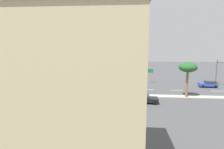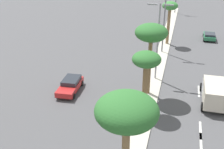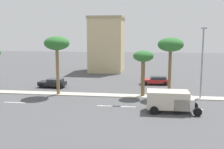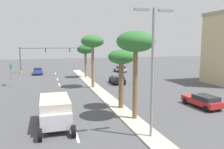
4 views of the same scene
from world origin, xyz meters
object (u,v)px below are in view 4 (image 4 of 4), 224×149
Objects in this scene: traffic_signal_gantry at (41,55)px; sedan_silver_rear at (120,69)px; palm_tree_center at (136,44)px; palm_tree_leading at (85,50)px; palm_tree_near at (121,60)px; sedan_blue_trailing at (38,71)px; sedan_red_near at (203,100)px; box_truck at (55,111)px; sedan_black_right at (117,79)px; directional_road_sign at (11,70)px; palm_tree_front at (93,43)px; street_lamp_near at (153,63)px.

traffic_signal_gantry is 19.07m from sedan_silver_rear.
traffic_signal_gantry is at bearing -76.79° from palm_tree_center.
palm_tree_near is (0.11, 22.29, -0.35)m from palm_tree_leading.
sedan_blue_trailing is (9.27, -30.10, -4.41)m from palm_tree_near.
palm_tree_near reaches higher than sedan_blue_trailing.
sedan_red_near is (-17.29, 35.39, -3.29)m from traffic_signal_gantry.
palm_tree_near is at bearing 89.71° from palm_tree_leading.
traffic_signal_gantry reaches higher than sedan_silver_rear.
palm_tree_leading is 1.13× the size of box_truck.
palm_tree_leading is 22.29m from palm_tree_near.
sedan_silver_rear is 0.99× the size of sedan_blue_trailing.
traffic_signal_gantry is 2.19× the size of palm_tree_center.
sedan_black_right is (-4.05, -17.76, -6.14)m from palm_tree_center.
box_truck is at bearing 92.62° from traffic_signal_gantry.
palm_tree_near is at bearing 127.11° from directional_road_sign.
sedan_blue_trailing is (9.38, -33.64, -6.10)m from palm_tree_center.
sedan_blue_trailing is at bearing -39.79° from palm_tree_leading.
box_truck is at bearing 67.26° from palm_tree_front.
palm_tree_near reaches higher than sedan_black_right.
palm_tree_center reaches higher than directional_road_sign.
sedan_black_right is (4.56, -16.17, 0.00)m from sedan_red_near.
street_lamp_near reaches higher than box_truck.
palm_tree_center is at bearing -95.02° from street_lamp_near.
sedan_silver_rear is at bearing -105.20° from street_lamp_near.
palm_tree_front is 2.04× the size of sedan_silver_rear.
traffic_signal_gantry is at bearing -78.53° from street_lamp_near.
sedan_blue_trailing is 33.47m from box_truck.
street_lamp_near is 2.32× the size of sedan_blue_trailing.
traffic_signal_gantry is 41.87m from street_lamp_near.
palm_tree_center is at bearing 77.15° from sedan_black_right.
directional_road_sign is 27.89m from street_lamp_near.
sedan_black_right is at bearing 69.47° from sedan_silver_rear.
sedan_silver_rear is (-9.57, -6.67, -4.78)m from palm_tree_leading.
palm_tree_front is at bearing 27.55° from sedan_black_right.
palm_tree_leading is (-13.04, -5.20, 2.87)m from directional_road_sign.
palm_tree_near is 0.78× the size of palm_tree_center.
directional_road_sign is at bearing -73.47° from box_truck.
palm_tree_front is at bearing 59.17° from sedan_silver_rear.
palm_tree_leading is at bearing 127.90° from traffic_signal_gantry.
palm_tree_front is at bearing 110.17° from traffic_signal_gantry.
traffic_signal_gantry is at bearing -52.10° from palm_tree_leading.
sedan_silver_rear reaches higher than sedan_red_near.
palm_tree_center is 1.98× the size of sedan_blue_trailing.
sedan_silver_rear is (-9.57, -32.49, -6.12)m from palm_tree_center.
directional_road_sign is 21.58m from palm_tree_near.
palm_tree_leading is 26.17m from sedan_red_near.
sedan_silver_rear is at bearing 166.21° from traffic_signal_gantry.
sedan_blue_trailing is (8.67, -18.36, -6.20)m from palm_tree_front.
street_lamp_near is (-0.35, 19.31, -1.44)m from palm_tree_front.
street_lamp_near is at bearing 84.98° from palm_tree_center.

